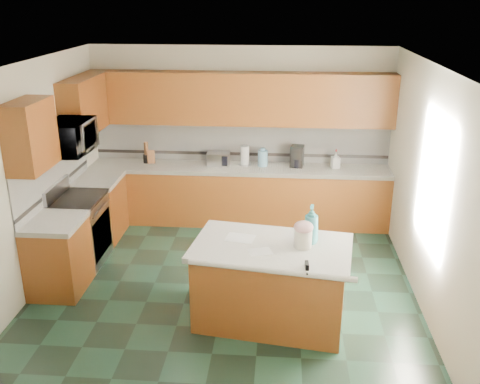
# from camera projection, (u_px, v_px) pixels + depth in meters

# --- Properties ---
(floor) EXTENTS (4.60, 4.60, 0.00)m
(floor) POSITION_uv_depth(u_px,v_px,m) (226.00, 286.00, 6.66)
(floor) COLOR black
(floor) RESTS_ON ground
(ceiling) EXTENTS (4.60, 4.60, 0.00)m
(ceiling) POSITION_uv_depth(u_px,v_px,m) (223.00, 65.00, 5.71)
(ceiling) COLOR white
(ceiling) RESTS_ON ground
(wall_back) EXTENTS (4.60, 0.04, 2.70)m
(wall_back) POSITION_uv_depth(u_px,v_px,m) (240.00, 134.00, 8.35)
(wall_back) COLOR silver
(wall_back) RESTS_ON ground
(wall_front) EXTENTS (4.60, 0.04, 2.70)m
(wall_front) POSITION_uv_depth(u_px,v_px,m) (192.00, 287.00, 4.02)
(wall_front) COLOR silver
(wall_front) RESTS_ON ground
(wall_left) EXTENTS (0.04, 4.60, 2.70)m
(wall_left) POSITION_uv_depth(u_px,v_px,m) (31.00, 178.00, 6.36)
(wall_left) COLOR silver
(wall_left) RESTS_ON ground
(wall_right) EXTENTS (0.04, 4.60, 2.70)m
(wall_right) POSITION_uv_depth(u_px,v_px,m) (429.00, 189.00, 6.01)
(wall_right) COLOR silver
(wall_right) RESTS_ON ground
(back_base_cab) EXTENTS (4.60, 0.60, 0.86)m
(back_base_cab) POSITION_uv_depth(u_px,v_px,m) (239.00, 196.00, 8.37)
(back_base_cab) COLOR #4C220A
(back_base_cab) RESTS_ON ground
(back_countertop) EXTENTS (4.60, 0.64, 0.06)m
(back_countertop) POSITION_uv_depth(u_px,v_px,m) (239.00, 168.00, 8.21)
(back_countertop) COLOR white
(back_countertop) RESTS_ON back_base_cab
(back_upper_cab) EXTENTS (4.60, 0.33, 0.78)m
(back_upper_cab) POSITION_uv_depth(u_px,v_px,m) (240.00, 99.00, 7.97)
(back_upper_cab) COLOR #4C220A
(back_upper_cab) RESTS_ON wall_back
(back_backsplash) EXTENTS (4.60, 0.02, 0.63)m
(back_backsplash) POSITION_uv_depth(u_px,v_px,m) (240.00, 142.00, 8.36)
(back_backsplash) COLOR silver
(back_backsplash) RESTS_ON back_countertop
(back_accent_band) EXTENTS (4.60, 0.01, 0.05)m
(back_accent_band) POSITION_uv_depth(u_px,v_px,m) (240.00, 154.00, 8.42)
(back_accent_band) COLOR black
(back_accent_band) RESTS_ON back_countertop
(left_base_cab_rear) EXTENTS (0.60, 0.82, 0.86)m
(left_base_cab_rear) POSITION_uv_depth(u_px,v_px,m) (100.00, 210.00, 7.86)
(left_base_cab_rear) COLOR #4C220A
(left_base_cab_rear) RESTS_ON ground
(left_counter_rear) EXTENTS (0.64, 0.82, 0.06)m
(left_counter_rear) POSITION_uv_depth(u_px,v_px,m) (97.00, 180.00, 7.70)
(left_counter_rear) COLOR white
(left_counter_rear) RESTS_ON left_base_cab_rear
(left_base_cab_front) EXTENTS (0.60, 0.72, 0.86)m
(left_base_cab_front) POSITION_uv_depth(u_px,v_px,m) (58.00, 258.00, 6.43)
(left_base_cab_front) COLOR #4C220A
(left_base_cab_front) RESTS_ON ground
(left_counter_front) EXTENTS (0.64, 0.72, 0.06)m
(left_counter_front) POSITION_uv_depth(u_px,v_px,m) (54.00, 223.00, 6.27)
(left_counter_front) COLOR white
(left_counter_front) RESTS_ON left_base_cab_front
(left_backsplash) EXTENTS (0.02, 2.30, 0.63)m
(left_backsplash) POSITION_uv_depth(u_px,v_px,m) (54.00, 173.00, 6.91)
(left_backsplash) COLOR silver
(left_backsplash) RESTS_ON wall_left
(left_accent_band) EXTENTS (0.01, 2.30, 0.05)m
(left_accent_band) POSITION_uv_depth(u_px,v_px,m) (56.00, 187.00, 6.98)
(left_accent_band) COLOR black
(left_accent_band) RESTS_ON wall_left
(left_upper_cab_rear) EXTENTS (0.33, 1.09, 0.78)m
(left_upper_cab_rear) POSITION_uv_depth(u_px,v_px,m) (83.00, 106.00, 7.47)
(left_upper_cab_rear) COLOR #4C220A
(left_upper_cab_rear) RESTS_ON wall_left
(left_upper_cab_front) EXTENTS (0.33, 0.72, 0.78)m
(left_upper_cab_front) POSITION_uv_depth(u_px,v_px,m) (30.00, 136.00, 5.91)
(left_upper_cab_front) COLOR #4C220A
(left_upper_cab_front) RESTS_ON wall_left
(range_body) EXTENTS (0.60, 0.76, 0.88)m
(range_body) POSITION_uv_depth(u_px,v_px,m) (80.00, 231.00, 7.12)
(range_body) COLOR #B7B7BC
(range_body) RESTS_ON ground
(range_oven_door) EXTENTS (0.02, 0.68, 0.55)m
(range_oven_door) POSITION_uv_depth(u_px,v_px,m) (102.00, 235.00, 7.11)
(range_oven_door) COLOR black
(range_oven_door) RESTS_ON range_body
(range_cooktop) EXTENTS (0.62, 0.78, 0.04)m
(range_cooktop) POSITION_uv_depth(u_px,v_px,m) (77.00, 199.00, 6.96)
(range_cooktop) COLOR black
(range_cooktop) RESTS_ON range_body
(range_handle) EXTENTS (0.02, 0.66, 0.02)m
(range_handle) POSITION_uv_depth(u_px,v_px,m) (101.00, 208.00, 6.98)
(range_handle) COLOR #B7B7BC
(range_handle) RESTS_ON range_body
(range_backguard) EXTENTS (0.06, 0.76, 0.18)m
(range_backguard) POSITION_uv_depth(u_px,v_px,m) (56.00, 190.00, 6.94)
(range_backguard) COLOR #B7B7BC
(range_backguard) RESTS_ON range_body
(microwave) EXTENTS (0.50, 0.73, 0.41)m
(microwave) POSITION_uv_depth(u_px,v_px,m) (70.00, 137.00, 6.67)
(microwave) COLOR #B7B7BC
(microwave) RESTS_ON wall_left
(island_base) EXTENTS (1.68, 1.11, 0.86)m
(island_base) POSITION_uv_depth(u_px,v_px,m) (271.00, 286.00, 5.82)
(island_base) COLOR #4C220A
(island_base) RESTS_ON ground
(island_top) EXTENTS (1.79, 1.23, 0.06)m
(island_top) POSITION_uv_depth(u_px,v_px,m) (272.00, 248.00, 5.66)
(island_top) COLOR white
(island_top) RESTS_ON island_base
(island_bullnose) EXTENTS (1.66, 0.30, 0.06)m
(island_bullnose) POSITION_uv_depth(u_px,v_px,m) (270.00, 271.00, 5.19)
(island_bullnose) COLOR white
(island_bullnose) RESTS_ON island_base
(treat_jar) EXTENTS (0.23, 0.23, 0.19)m
(treat_jar) POSITION_uv_depth(u_px,v_px,m) (303.00, 238.00, 5.58)
(treat_jar) COLOR silver
(treat_jar) RESTS_ON island_top
(treat_jar_lid) EXTENTS (0.21, 0.21, 0.13)m
(treat_jar_lid) POSITION_uv_depth(u_px,v_px,m) (304.00, 227.00, 5.53)
(treat_jar_lid) COLOR #C89296
(treat_jar_lid) RESTS_ON treat_jar
(treat_jar_knob) EXTENTS (0.07, 0.02, 0.02)m
(treat_jar_knob) POSITION_uv_depth(u_px,v_px,m) (304.00, 223.00, 5.52)
(treat_jar_knob) COLOR tan
(treat_jar_knob) RESTS_ON treat_jar_lid
(treat_jar_knob_end_l) EXTENTS (0.04, 0.04, 0.04)m
(treat_jar_knob_end_l) POSITION_uv_depth(u_px,v_px,m) (300.00, 223.00, 5.52)
(treat_jar_knob_end_l) COLOR tan
(treat_jar_knob_end_l) RESTS_ON treat_jar_lid
(treat_jar_knob_end_r) EXTENTS (0.04, 0.04, 0.04)m
(treat_jar_knob_end_r) POSITION_uv_depth(u_px,v_px,m) (307.00, 223.00, 5.51)
(treat_jar_knob_end_r) COLOR tan
(treat_jar_knob_end_r) RESTS_ON treat_jar_lid
(soap_bottle_island) EXTENTS (0.19, 0.19, 0.43)m
(soap_bottle_island) POSITION_uv_depth(u_px,v_px,m) (311.00, 224.00, 5.63)
(soap_bottle_island) COLOR teal
(soap_bottle_island) RESTS_ON island_top
(paper_sheet_a) EXTENTS (0.28, 0.24, 0.00)m
(paper_sheet_a) POSITION_uv_depth(u_px,v_px,m) (260.00, 252.00, 5.50)
(paper_sheet_a) COLOR white
(paper_sheet_a) RESTS_ON island_top
(paper_sheet_b) EXTENTS (0.35, 0.29, 0.00)m
(paper_sheet_b) POSITION_uv_depth(u_px,v_px,m) (240.00, 238.00, 5.81)
(paper_sheet_b) COLOR white
(paper_sheet_b) RESTS_ON island_top
(clamp_body) EXTENTS (0.04, 0.11, 0.10)m
(clamp_body) POSITION_uv_depth(u_px,v_px,m) (307.00, 267.00, 5.17)
(clamp_body) COLOR black
(clamp_body) RESTS_ON island_top
(clamp_handle) EXTENTS (0.02, 0.08, 0.02)m
(clamp_handle) POSITION_uv_depth(u_px,v_px,m) (307.00, 272.00, 5.11)
(clamp_handle) COLOR black
(clamp_handle) RESTS_ON island_top
(knife_block) EXTENTS (0.15, 0.18, 0.23)m
(knife_block) POSITION_uv_depth(u_px,v_px,m) (151.00, 157.00, 8.32)
(knife_block) COLOR #472814
(knife_block) RESTS_ON back_countertop
(utensil_crock) EXTENTS (0.11, 0.11, 0.14)m
(utensil_crock) POSITION_uv_depth(u_px,v_px,m) (147.00, 159.00, 8.36)
(utensil_crock) COLOR black
(utensil_crock) RESTS_ON back_countertop
(utensil_bundle) EXTENTS (0.06, 0.06, 0.20)m
(utensil_bundle) POSITION_uv_depth(u_px,v_px,m) (146.00, 148.00, 8.30)
(utensil_bundle) COLOR #472814
(utensil_bundle) RESTS_ON utensil_crock
(toaster_oven) EXTENTS (0.35, 0.24, 0.20)m
(toaster_oven) POSITION_uv_depth(u_px,v_px,m) (218.00, 159.00, 8.24)
(toaster_oven) COLOR #B7B7BC
(toaster_oven) RESTS_ON back_countertop
(toaster_oven_door) EXTENTS (0.30, 0.01, 0.16)m
(toaster_oven_door) POSITION_uv_depth(u_px,v_px,m) (218.00, 161.00, 8.14)
(toaster_oven_door) COLOR black
(toaster_oven_door) RESTS_ON toaster_oven
(paper_towel) EXTENTS (0.13, 0.13, 0.30)m
(paper_towel) POSITION_uv_depth(u_px,v_px,m) (245.00, 155.00, 8.24)
(paper_towel) COLOR white
(paper_towel) RESTS_ON back_countertop
(paper_towel_base) EXTENTS (0.20, 0.20, 0.01)m
(paper_towel_base) POSITION_uv_depth(u_px,v_px,m) (245.00, 164.00, 8.29)
(paper_towel_base) COLOR #B7B7BC
(paper_towel_base) RESTS_ON back_countertop
(water_jug) EXTENTS (0.15, 0.15, 0.25)m
(water_jug) POSITION_uv_depth(u_px,v_px,m) (263.00, 158.00, 8.19)
(water_jug) COLOR #69A0C1
(water_jug) RESTS_ON back_countertop
(water_jug_neck) EXTENTS (0.07, 0.07, 0.04)m
(water_jug_neck) POSITION_uv_depth(u_px,v_px,m) (263.00, 149.00, 8.14)
(water_jug_neck) COLOR #69A0C1
(water_jug_neck) RESTS_ON water_jug
(coffee_maker) EXTENTS (0.22, 0.24, 0.33)m
(coffee_maker) POSITION_uv_depth(u_px,v_px,m) (297.00, 156.00, 8.15)
(coffee_maker) COLOR black
(coffee_maker) RESTS_ON back_countertop
(coffee_carafe) EXTENTS (0.13, 0.13, 0.13)m
(coffee_carafe) POSITION_uv_depth(u_px,v_px,m) (297.00, 163.00, 8.14)
(coffee_carafe) COLOR black
(coffee_carafe) RESTS_ON back_countertop
(soap_bottle_back) EXTENTS (0.14, 0.14, 0.26)m
(soap_bottle_back) POSITION_uv_depth(u_px,v_px,m) (336.00, 160.00, 8.09)
(soap_bottle_back) COLOR white
(soap_bottle_back) RESTS_ON back_countertop
(soap_back_cap) EXTENTS (0.02, 0.02, 0.03)m
(soap_back_cap) POSITION_uv_depth(u_px,v_px,m) (336.00, 151.00, 8.04)
(soap_back_cap) COLOR red
(soap_back_cap) RESTS_ON soap_bottle_back
(window_light_proxy) EXTENTS (0.02, 1.40, 1.10)m
(window_light_proxy) POSITION_uv_depth(u_px,v_px,m) (433.00, 182.00, 5.77)
(window_light_proxy) COLOR white
(window_light_proxy) RESTS_ON wall_right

